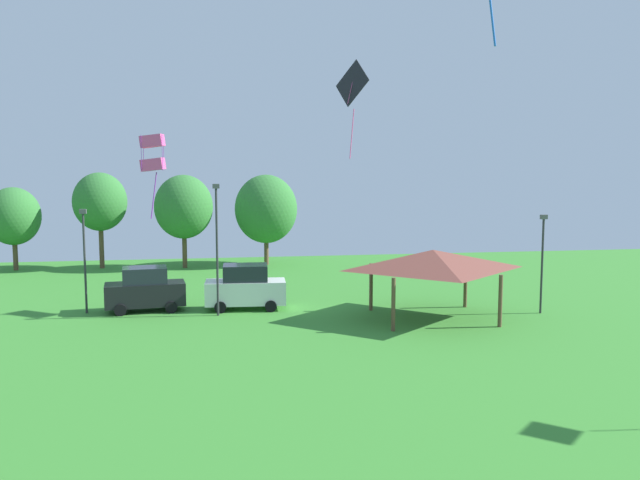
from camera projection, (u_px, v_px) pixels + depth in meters
kite_flying_4 at (352, 86)px, 36.39m from camera, size 1.38×2.32×5.33m
kite_flying_7 at (153, 153)px, 31.08m from camera, size 1.14×1.09×3.90m
parked_car_leftmost at (145, 290)px, 36.88m from camera, size 4.42×2.37×2.43m
parked_car_second_from_left at (246, 287)px, 37.38m from camera, size 4.47×2.20×2.49m
park_pavilion at (433, 260)px, 34.97m from camera, size 7.02×6.08×3.60m
light_post_0 at (542, 257)px, 36.16m from camera, size 0.36×0.20×5.33m
light_post_2 at (217, 243)px, 35.49m from camera, size 0.36×0.20×6.98m
light_post_3 at (85, 254)px, 36.12m from camera, size 0.36×0.20×5.62m
treeline_tree_1 at (13, 216)px, 50.79m from camera, size 3.96×3.96×6.27m
treeline_tree_2 at (100, 202)px, 51.66m from camera, size 4.06×4.06×7.36m
treeline_tree_3 at (184, 207)px, 51.89m from camera, size 4.46×4.46×7.18m
treeline_tree_4 at (266, 209)px, 53.58m from camera, size 4.93×4.93×7.16m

